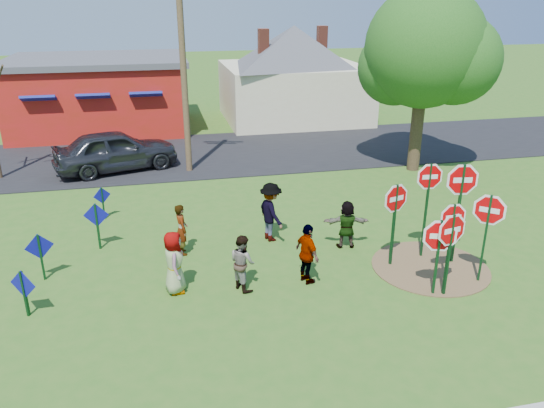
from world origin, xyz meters
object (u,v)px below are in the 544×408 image
Objects in this scene: stop_sign_c at (452,225)px; stop_sign_d at (461,189)px; utility_pole at (183,67)px; person_a at (174,263)px; leafy_tree at (427,54)px; person_b at (182,229)px; stop_sign_b at (429,187)px; suv at (116,150)px; stop_sign_a at (451,237)px.

stop_sign_d is at bearing 52.58° from stop_sign_c.
stop_sign_d is 12.13m from utility_pole.
leafy_tree is at bearing -52.01° from person_a.
person_b is at bearing 172.02° from stop_sign_d.
stop_sign_b is 7.14m from person_a.
stop_sign_b reaches higher than suv.
stop_sign_c is at bearing -61.37° from utility_pole.
stop_sign_d is at bearing 41.86° from stop_sign_a.
leafy_tree is at bearing -118.03° from suv.
suv is at bearing 134.51° from stop_sign_b.
stop_sign_a is 0.77m from stop_sign_c.
utility_pole is at bearing -5.24° from person_a.
person_a is 13.91m from leafy_tree.
stop_sign_a is 0.28× the size of utility_pole.
person_b is at bearing -7.39° from person_a.
suv is at bearing 128.56° from stop_sign_c.
suv is (-9.62, 10.66, -1.30)m from stop_sign_d.
stop_sign_c is 0.45× the size of suv.
stop_sign_a is 6.82m from person_a.
stop_sign_a is 0.31× the size of leafy_tree.
stop_sign_a is 7.34m from person_b.
utility_pole is (-5.94, 9.44, 2.19)m from stop_sign_b.
stop_sign_c is at bearing -87.85° from stop_sign_b.
stop_sign_b is at bearing 65.76° from stop_sign_a.
stop_sign_a is 14.89m from suv.
stop_sign_b is 0.85m from stop_sign_d.
leafy_tree is (9.57, -1.84, 0.48)m from utility_pole.
stop_sign_c is 1.51× the size of person_b.
leafy_tree reaches higher than person_a.
leafy_tree is (4.05, 9.64, 3.22)m from stop_sign_a.
stop_sign_d is 7.81m from person_a.
stop_sign_c is 7.09m from person_a.
stop_sign_b is at bearing -114.35° from person_b.
stop_sign_a is 0.46× the size of suv.
stop_sign_d is (1.11, 1.55, 0.60)m from stop_sign_a.
leafy_tree is (10.63, 8.03, 3.99)m from person_a.
stop_sign_d is 0.41× the size of leafy_tree.
utility_pole is at bearing 169.10° from leafy_tree.
stop_sign_b is 13.58m from suv.
suv is at bearing 11.25° from person_a.
suv is at bearing 4.52° from person_b.
person_b is at bearing -150.17° from leafy_tree.
utility_pole is at bearing 119.55° from stop_sign_c.
stop_sign_b is at bearing -155.17° from suv.
leafy_tree is at bearing 68.82° from stop_sign_c.
leafy_tree is (12.56, -2.56, 3.91)m from suv.
stop_sign_d reaches higher than stop_sign_c.
stop_sign_d reaches higher than person_a.
stop_sign_b is 0.96× the size of stop_sign_d.
stop_sign_c is 0.75× the size of stop_sign_d.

